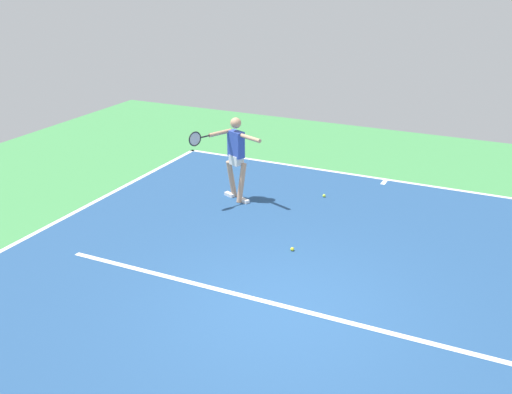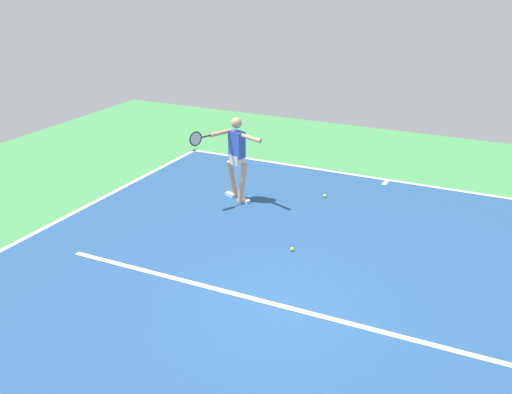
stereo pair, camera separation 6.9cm
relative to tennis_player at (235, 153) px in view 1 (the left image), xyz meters
name	(u,v)px [view 1 (the left image)]	position (x,y,z in m)	size (l,w,h in m)	color
ground_plane	(284,310)	(-2.55, 3.44, -1.01)	(20.45, 20.45, 0.00)	#428E4C
court_surface	(284,310)	(-2.55, 3.44, -1.01)	(10.36, 12.08, 0.00)	navy
court_line_baseline_near	(386,179)	(-2.55, -2.55, -1.01)	(10.36, 0.10, 0.01)	white
court_line_sideline_right	(18,242)	(2.58, 3.44, -1.01)	(0.10, 12.08, 0.01)	white
court_line_service	(287,307)	(-2.55, 3.34, -1.01)	(7.77, 0.10, 0.01)	white
court_line_centre_mark	(384,182)	(-2.55, -2.35, -1.01)	(0.10, 0.30, 0.01)	white
tennis_player	(235,153)	(0.00, 0.00, 0.00)	(1.23, 1.10, 1.76)	tan
tennis_ball_centre_court	(324,196)	(-1.62, -0.92, -0.98)	(0.07, 0.07, 0.07)	#C6E53D
tennis_ball_near_service_line	(292,249)	(-1.95, 1.66, -0.98)	(0.07, 0.07, 0.07)	yellow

